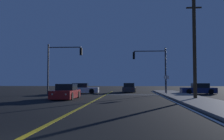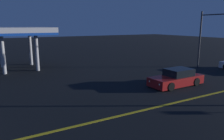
# 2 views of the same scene
# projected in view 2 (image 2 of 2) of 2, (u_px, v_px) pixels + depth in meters

# --- Properties ---
(lane_line_center) EXTENTS (0.20, 42.47, 0.01)m
(lane_line_center) POSITION_uv_depth(u_px,v_px,m) (163.00, 105.00, 12.92)
(lane_line_center) COLOR gold
(lane_line_center) RESTS_ON ground
(car_side_waiting_red) EXTENTS (1.94, 4.57, 1.34)m
(car_side_waiting_red) POSITION_uv_depth(u_px,v_px,m) (177.00, 78.00, 17.12)
(car_side_waiting_red) COLOR maroon
(car_side_waiting_red) RESTS_ON ground
(traffic_signal_far_left) EXTENTS (4.35, 0.28, 6.19)m
(traffic_signal_far_left) POSITION_uv_depth(u_px,v_px,m) (213.00, 31.00, 22.71)
(traffic_signal_far_left) COLOR #38383D
(traffic_signal_far_left) RESTS_ON ground
(gas_station_canopy) EXTENTS (7.23, 7.00, 4.49)m
(gas_station_canopy) POSITION_uv_depth(u_px,v_px,m) (16.00, 32.00, 22.91)
(gas_station_canopy) COLOR silver
(gas_station_canopy) RESTS_ON ground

